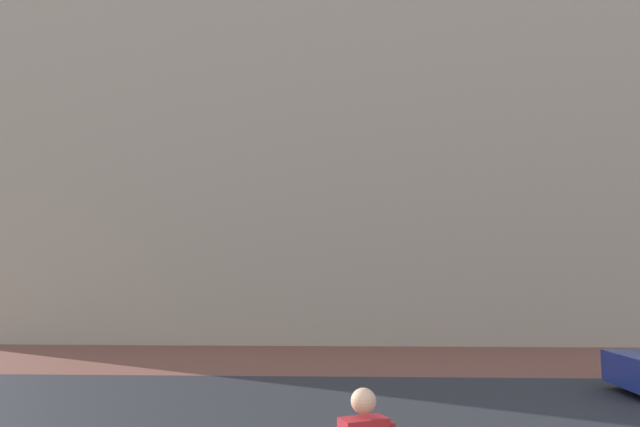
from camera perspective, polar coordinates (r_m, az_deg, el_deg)
ground_plane at (r=13.85m, az=-1.15°, el=-17.38°), size 120.00×120.00×0.00m
street_asphalt_strip at (r=12.16m, az=-1.67°, el=-18.95°), size 120.00×7.66×0.00m
landmark_building at (r=30.93m, az=-0.61°, el=8.90°), size 28.28×15.61×39.22m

